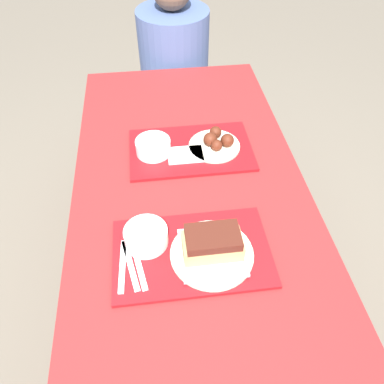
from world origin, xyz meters
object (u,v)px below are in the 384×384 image
Objects in this scene: bowl_coleslaw_far at (153,146)px; person_seated_across at (174,53)px; wings_plate_far at (216,142)px; tray_far at (191,150)px; tray_near at (192,253)px; bowl_coleslaw_near at (146,236)px; brisket_sandwich_plate at (212,247)px.

bowl_coleslaw_far is 0.86m from person_seated_across.
tray_far is at bearing -178.73° from wings_plate_far.
tray_near is 2.37× the size of wings_plate_far.
tray_far is at bearing 1.54° from bowl_coleslaw_far.
bowl_coleslaw_far is (0.04, 0.40, 0.00)m from bowl_coleslaw_near.
person_seated_across is (0.07, 1.29, -0.03)m from tray_near.
wings_plate_far is at bearing 55.95° from bowl_coleslaw_near.
bowl_coleslaw_near is 0.49m from wings_plate_far.
tray_far is 3.56× the size of bowl_coleslaw_far.
tray_near is at bearing -96.67° from tray_far.
bowl_coleslaw_far reaches higher than tray_far.
wings_plate_far is (0.09, 0.00, 0.03)m from tray_far.
tray_far is at bearing 90.26° from brisket_sandwich_plate.
person_seated_across is at bearing 89.54° from brisket_sandwich_plate.
tray_near is 0.66× the size of person_seated_across.
bowl_coleslaw_near is 1.00× the size of bowl_coleslaw_far.
bowl_coleslaw_near is at bearing -124.05° from wings_plate_far.
bowl_coleslaw_far is at bearing 106.64° from brisket_sandwich_plate.
tray_near is 3.56× the size of bowl_coleslaw_near.
tray_near is at bearing 162.56° from brisket_sandwich_plate.
person_seated_across reaches higher than brisket_sandwich_plate.
bowl_coleslaw_near is 1.26m from person_seated_across.
bowl_coleslaw_far is at bearing 84.01° from bowl_coleslaw_near.
bowl_coleslaw_near is 0.19m from brisket_sandwich_plate.
tray_near is 0.07m from brisket_sandwich_plate.
wings_plate_far is (0.15, 0.45, 0.03)m from tray_near.
tray_far is 0.10m from wings_plate_far.
brisket_sandwich_plate is at bearing -20.38° from bowl_coleslaw_near.
bowl_coleslaw_near is 0.18× the size of person_seated_across.
brisket_sandwich_plate reaches higher than bowl_coleslaw_near.
tray_far is at bearing 83.33° from tray_near.
brisket_sandwich_plate is at bearing -73.36° from bowl_coleslaw_far.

